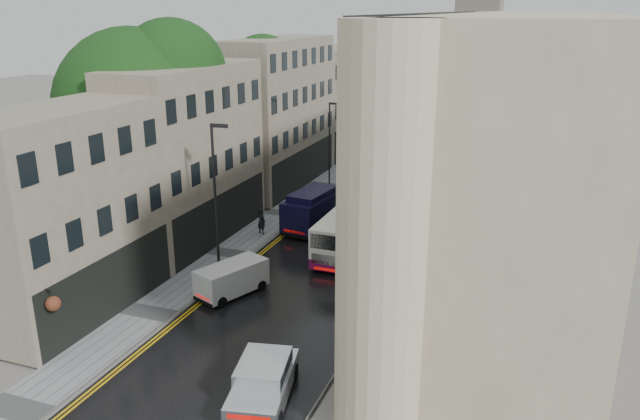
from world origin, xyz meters
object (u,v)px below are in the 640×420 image
Objects in this scene: tree_near at (137,133)px; navy_van at (287,214)px; tree_far at (239,113)px; pedestrian at (261,221)px; lamp_post_near at (216,203)px; white_lorry at (402,193)px; lamp_post_far at (329,147)px; cream_bus at (323,239)px; silver_hatchback at (229,403)px; white_van at (202,283)px.

navy_van is (8.49, 3.72, -5.50)m from tree_near.
tree_far is (0.30, 13.00, -0.72)m from tree_near.
pedestrian is at bearing 23.44° from tree_near.
lamp_post_near is (0.80, -7.10, 3.39)m from pedestrian.
lamp_post_far is at bearing 146.79° from white_lorry.
cream_bus is at bearing 1.93° from tree_near.
tree_far reaches higher than silver_hatchback.
lamp_post_far is (7.33, 1.44, -2.54)m from tree_far.
tree_far is 15.52m from white_lorry.
tree_near is 3.62× the size of white_van.
tree_near reaches higher than cream_bus.
navy_van reaches higher than pedestrian.
silver_hatchback is 0.63× the size of lamp_post_far.
tree_far is 3.25× the size of white_van.
white_lorry is at bearing 57.86° from lamp_post_near.
pedestrian is 0.25× the size of lamp_post_far.
pedestrian is (6.95, 3.01, -5.94)m from tree_near.
white_lorry is at bearing -13.43° from tree_far.
pedestrian is (-7.87, -6.52, -0.96)m from white_lorry.
white_van is (-4.05, -7.05, -0.45)m from cream_bus.
tree_near is 2.48× the size of navy_van.
tree_near is 7.81× the size of pedestrian.
white_lorry is (14.51, -3.46, -4.26)m from tree_far.
tree_near is 12.16m from white_van.
tree_near is 16.66m from lamp_post_far.
white_van is 21.27m from lamp_post_far.
pedestrian is at bearing 154.13° from cream_bus.
pedestrian is (-1.25, 9.64, 0.12)m from white_van.
white_lorry is (14.81, 9.54, -4.98)m from tree_near.
white_lorry reaches higher than pedestrian.
pedestrian reaches higher than silver_hatchback.
silver_hatchback is 19.71m from pedestrian.
silver_hatchback is at bearing -63.97° from lamp_post_near.
cream_bus reaches higher than pedestrian.
lamp_post_near is at bearing -27.83° from tree_near.
white_lorry is (2.56, 9.12, 0.63)m from cream_bus.
tree_near is at bearing 41.02° from pedestrian.
cream_bus reaches higher than white_van.
lamp_post_far is (-0.57, 21.08, 2.80)m from white_van.
tree_far is at bearing 138.40° from navy_van.
lamp_post_far is at bearing -75.85° from pedestrian.
cream_bus is 2.51× the size of white_van.
white_van is (-6.19, 8.60, 0.03)m from silver_hatchback.
white_van is 10.37m from navy_van.
lamp_post_far reaches higher than pedestrian.
tree_far reaches higher than navy_van.
silver_hatchback is at bearing -46.64° from tree_near.
white_van is 0.45× the size of lamp_post_near.
silver_hatchback is 19.86m from navy_van.
silver_hatchback is at bearing -89.83° from white_lorry.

